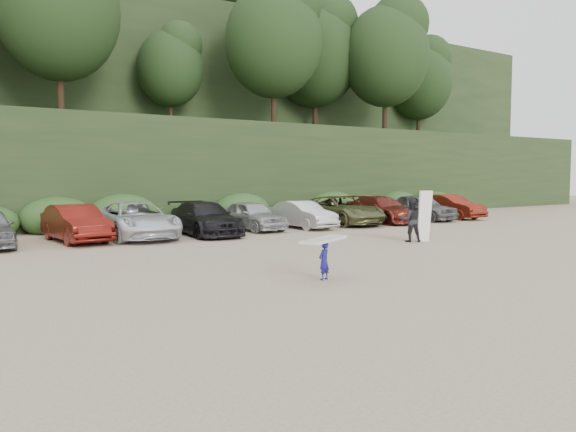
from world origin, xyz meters
TOP-DOWN VIEW (x-y plane):
  - ground at (0.00, 0.00)m, footprint 120.00×120.00m
  - hillside_backdrop at (-0.26, 35.93)m, footprint 90.00×41.50m
  - parked_cars at (-0.89, 9.98)m, footprint 39.23×6.36m
  - child_surfer at (-2.14, -2.21)m, footprint 1.92×1.33m
  - adult_surfer at (6.06, 2.46)m, footprint 1.36×1.05m

SIDE VIEW (x-z plane):
  - ground at x=0.00m, z-range 0.00..0.00m
  - parked_cars at x=-0.89m, z-range -0.04..1.57m
  - child_surfer at x=-2.14m, z-range 0.20..1.34m
  - adult_surfer at x=6.06m, z-range -0.15..2.00m
  - hillside_backdrop at x=-0.26m, z-range -2.78..25.22m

